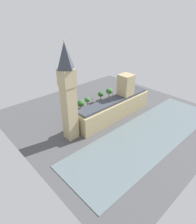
{
  "coord_description": "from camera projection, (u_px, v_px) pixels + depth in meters",
  "views": [
    {
      "loc": [
        -83.15,
        91.33,
        72.03
      ],
      "look_at": [
        1.0,
        13.03,
        7.88
      ],
      "focal_mm": 30.66,
      "sensor_mm": 36.0,
      "label": 1
    }
  ],
  "objects": [
    {
      "name": "river_thames",
      "position": [
        148.0,
        134.0,
        121.89
      ],
      "size": [
        36.4,
        120.7,
        0.25
      ],
      "primitive_type": "cube",
      "color": "slate",
      "rests_on": "ground"
    },
    {
      "name": "plane_tree_slot_10",
      "position": [
        81.0,
        103.0,
        147.4
      ],
      "size": [
        6.03,
        6.03,
        8.55
      ],
      "color": "brown",
      "rests_on": "ground"
    },
    {
      "name": "car_black_opposite_hall",
      "position": [
        118.0,
        99.0,
        166.74
      ],
      "size": [
        1.9,
        4.37,
        1.74
      ],
      "rotation": [
        0.0,
        0.0,
        3.17
      ],
      "color": "black",
      "rests_on": "ground"
    },
    {
      "name": "pedestrian_corner",
      "position": [
        78.0,
        124.0,
        131.57
      ],
      "size": [
        0.66,
        0.67,
        1.61
      ],
      "rotation": [
        0.0,
        0.0,
        0.77
      ],
      "color": "gray",
      "rests_on": "ground"
    },
    {
      "name": "plane_tree_slot_11",
      "position": [
        87.0,
        100.0,
        152.55
      ],
      "size": [
        4.58,
        4.58,
        8.25
      ],
      "color": "brown",
      "rests_on": "ground"
    },
    {
      "name": "double_decker_bus_kerbside",
      "position": [
        105.0,
        104.0,
        154.31
      ],
      "size": [
        2.69,
        10.51,
        4.75
      ],
      "rotation": [
        0.0,
        0.0,
        3.14
      ],
      "color": "#B20C0F",
      "rests_on": "ground"
    },
    {
      "name": "double_decker_bus_by_river_gate",
      "position": [
        85.0,
        112.0,
        141.74
      ],
      "size": [
        2.85,
        10.56,
        4.75
      ],
      "rotation": [
        0.0,
        0.0,
        -0.02
      ],
      "color": "red",
      "rests_on": "ground"
    },
    {
      "name": "pedestrian_leading",
      "position": [
        79.0,
        124.0,
        131.43
      ],
      "size": [
        0.63,
        0.56,
        1.52
      ],
      "rotation": [
        0.0,
        0.0,
        4.3
      ],
      "color": "maroon",
      "rests_on": "ground"
    },
    {
      "name": "plane_tree_under_trees",
      "position": [
        101.0,
        94.0,
        161.17
      ],
      "size": [
        4.94,
        4.94,
        8.77
      ],
      "color": "brown",
      "rests_on": "ground"
    },
    {
      "name": "ground_plane",
      "position": [
        112.0,
        116.0,
        142.59
      ],
      "size": [
        134.11,
        134.11,
        0.0
      ],
      "primitive_type": "plane",
      "color": "#4C4C4F"
    },
    {
      "name": "street_lamp_slot_13",
      "position": [
        93.0,
        99.0,
        156.59
      ],
      "size": [
        0.56,
        0.56,
        6.83
      ],
      "color": "black",
      "rests_on": "ground"
    },
    {
      "name": "pedestrian_midblock",
      "position": [
        81.0,
        122.0,
        133.73
      ],
      "size": [
        0.58,
        0.66,
        1.63
      ],
      "rotation": [
        0.0,
        0.0,
        0.32
      ],
      "color": "black",
      "rests_on": "ground"
    },
    {
      "name": "car_white_far_end",
      "position": [
        97.0,
        110.0,
        148.34
      ],
      "size": [
        2.01,
        4.25,
        1.74
      ],
      "rotation": [
        0.0,
        0.0,
        3.09
      ],
      "color": "silver",
      "rests_on": "ground"
    },
    {
      "name": "car_dark_green_near_tower",
      "position": [
        115.0,
        102.0,
        160.57
      ],
      "size": [
        1.82,
        4.18,
        1.74
      ],
      "rotation": [
        0.0,
        0.0,
        0.0
      ],
      "color": "#19472D",
      "rests_on": "ground"
    },
    {
      "name": "street_lamp_slot_14",
      "position": [
        113.0,
        91.0,
        170.94
      ],
      "size": [
        0.56,
        0.56,
        7.01
      ],
      "color": "black",
      "rests_on": "ground"
    },
    {
      "name": "car_yellow_cab_trailing",
      "position": [
        76.0,
        120.0,
        135.46
      ],
      "size": [
        1.89,
        4.5,
        1.74
      ],
      "rotation": [
        0.0,
        0.0,
        3.14
      ],
      "color": "gold",
      "rests_on": "ground"
    },
    {
      "name": "plane_tree_slot_12",
      "position": [
        109.0,
        91.0,
        165.96
      ],
      "size": [
        5.85,
        5.85,
        9.56
      ],
      "color": "brown",
      "rests_on": "ground"
    },
    {
      "name": "clock_tower",
      "position": [
        68.0,
        93.0,
        105.44
      ],
      "size": [
        7.96,
        7.96,
        57.68
      ],
      "color": "tan",
      "rests_on": "ground"
    },
    {
      "name": "parliament_building",
      "position": [
        116.0,
        106.0,
        138.37
      ],
      "size": [
        12.99,
        64.11,
        29.71
      ],
      "color": "tan",
      "rests_on": "ground"
    }
  ]
}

